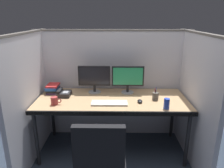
% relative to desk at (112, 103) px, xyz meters
% --- Properties ---
extents(ground_plane, '(8.00, 8.00, 0.00)m').
position_rel_desk_xyz_m(ground_plane, '(0.00, -0.29, -0.69)').
color(ground_plane, '#2D3847').
extents(cubicle_partition_rear, '(2.21, 0.06, 1.57)m').
position_rel_desk_xyz_m(cubicle_partition_rear, '(0.00, 0.46, 0.10)').
color(cubicle_partition_rear, silver).
rests_on(cubicle_partition_rear, ground).
extents(cubicle_partition_left, '(0.06, 1.41, 1.57)m').
position_rel_desk_xyz_m(cubicle_partition_left, '(-0.99, -0.09, 0.10)').
color(cubicle_partition_left, silver).
rests_on(cubicle_partition_left, ground).
extents(cubicle_partition_right, '(0.06, 1.41, 1.57)m').
position_rel_desk_xyz_m(cubicle_partition_right, '(0.99, -0.09, 0.10)').
color(cubicle_partition_right, silver).
rests_on(cubicle_partition_right, ground).
extents(desk, '(1.90, 0.80, 0.74)m').
position_rel_desk_xyz_m(desk, '(0.00, 0.00, 0.00)').
color(desk, tan).
rests_on(desk, ground).
extents(monitor_left, '(0.43, 0.17, 0.37)m').
position_rel_desk_xyz_m(monitor_left, '(-0.24, 0.24, 0.27)').
color(monitor_left, gray).
rests_on(monitor_left, desk).
extents(monitor_right, '(0.43, 0.17, 0.37)m').
position_rel_desk_xyz_m(monitor_right, '(0.21, 0.23, 0.27)').
color(monitor_right, gray).
rests_on(monitor_right, desk).
extents(keyboard_main, '(0.43, 0.15, 0.02)m').
position_rel_desk_xyz_m(keyboard_main, '(-0.03, -0.16, 0.06)').
color(keyboard_main, silver).
rests_on(keyboard_main, desk).
extents(computer_mouse, '(0.06, 0.10, 0.04)m').
position_rel_desk_xyz_m(computer_mouse, '(0.34, -0.11, 0.07)').
color(computer_mouse, black).
rests_on(computer_mouse, desk).
extents(desk_phone, '(0.17, 0.19, 0.09)m').
position_rel_desk_xyz_m(desk_phone, '(-0.64, 0.10, 0.08)').
color(desk_phone, black).
rests_on(desk_phone, desk).
extents(coffee_mug, '(0.13, 0.08, 0.09)m').
position_rel_desk_xyz_m(coffee_mug, '(-0.68, -0.18, 0.10)').
color(coffee_mug, '#993333').
rests_on(coffee_mug, desk).
extents(soda_can, '(0.07, 0.07, 0.12)m').
position_rel_desk_xyz_m(soda_can, '(0.62, -0.29, 0.11)').
color(soda_can, '#263FB2').
rests_on(soda_can, desk).
extents(book_stack, '(0.16, 0.22, 0.11)m').
position_rel_desk_xyz_m(book_stack, '(-0.81, 0.23, 0.11)').
color(book_stack, '#4C3366').
rests_on(book_stack, desk).
extents(pen_cup, '(0.08, 0.08, 0.16)m').
position_rel_desk_xyz_m(pen_cup, '(0.54, -0.02, 0.10)').
color(pen_cup, '#4C4742').
rests_on(pen_cup, desk).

